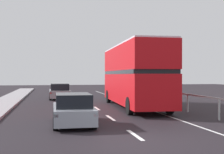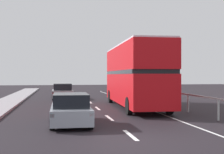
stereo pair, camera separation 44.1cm
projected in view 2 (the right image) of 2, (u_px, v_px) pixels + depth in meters
ground_plane at (137, 142)px, 10.35m from camera, size 74.89×120.00×0.10m
lane_paint_markings at (133, 110)px, 19.18m from camera, size 3.34×46.00×0.01m
bridge_side_railing at (177, 95)px, 20.11m from camera, size 0.10×42.00×1.10m
double_decker_bus_red at (135, 74)px, 20.94m from camera, size 2.93×10.84×4.25m
hatchback_car_near at (71, 110)px, 13.78m from camera, size 1.79×4.20×1.39m
sedan_car_ahead at (62, 92)px, 28.68m from camera, size 1.90×4.46×1.43m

